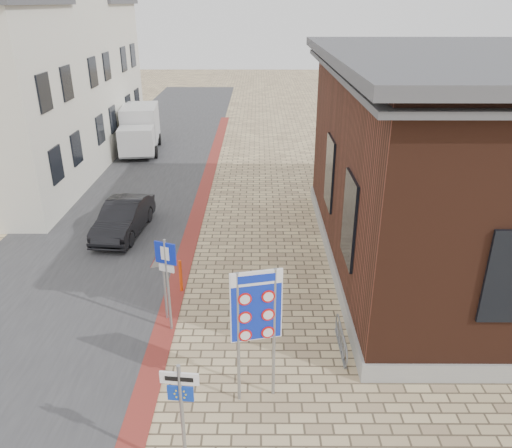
# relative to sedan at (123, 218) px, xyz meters

# --- Properties ---
(ground) EXTENTS (120.00, 120.00, 0.00)m
(ground) POSITION_rel_sedan_xyz_m (4.56, -9.12, -0.64)
(ground) COLOR tan
(ground) RESTS_ON ground
(road_strip) EXTENTS (7.00, 60.00, 0.02)m
(road_strip) POSITION_rel_sedan_xyz_m (-0.94, 5.88, -0.63)
(road_strip) COLOR #38383A
(road_strip) RESTS_ON ground
(curb_strip) EXTENTS (0.60, 40.00, 0.02)m
(curb_strip) POSITION_rel_sedan_xyz_m (2.56, 0.88, -0.62)
(curb_strip) COLOR maroon
(curb_strip) RESTS_ON ground
(townhouse_mid) EXTENTS (7.40, 6.40, 9.10)m
(townhouse_mid) POSITION_rel_sedan_xyz_m (-6.44, 8.88, 3.93)
(townhouse_mid) COLOR silver
(townhouse_mid) RESTS_ON ground
(townhouse_far) EXTENTS (7.40, 6.40, 8.30)m
(townhouse_far) POSITION_rel_sedan_xyz_m (-6.44, 14.88, 3.53)
(townhouse_far) COLOR silver
(townhouse_far) RESTS_ON ground
(bike_rack) EXTENTS (0.08, 1.80, 0.60)m
(bike_rack) POSITION_rel_sedan_xyz_m (7.21, -6.92, -0.37)
(bike_rack) COLOR slate
(bike_rack) RESTS_ON ground
(sedan) EXTENTS (1.70, 3.97, 1.27)m
(sedan) POSITION_rel_sedan_xyz_m (0.00, 0.00, 0.00)
(sedan) COLOR black
(sedan) RESTS_ON ground
(box_truck) EXTENTS (2.49, 5.05, 2.54)m
(box_truck) POSITION_rel_sedan_xyz_m (-1.82, 11.48, 0.68)
(box_truck) COLOR slate
(box_truck) RESTS_ON ground
(border_sign) EXTENTS (1.08, 0.28, 3.21)m
(border_sign) POSITION_rel_sedan_xyz_m (5.06, -8.62, 1.69)
(border_sign) COLOR gray
(border_sign) RESTS_ON ground
(essen_sign) EXTENTS (0.68, 0.11, 2.52)m
(essen_sign) POSITION_rel_sedan_xyz_m (3.76, -10.62, 1.04)
(essen_sign) COLOR gray
(essen_sign) RESTS_ON ground
(parking_sign) EXTENTS (0.56, 0.26, 2.69)m
(parking_sign) POSITION_rel_sedan_xyz_m (2.76, -6.13, 1.21)
(parking_sign) COLOR gray
(parking_sign) RESTS_ON ground
(yield_sign) EXTENTS (0.76, 0.31, 2.20)m
(yield_sign) POSITION_rel_sedan_xyz_m (2.56, -5.62, 1.03)
(yield_sign) COLOR gray
(yield_sign) RESTS_ON ground
(bollard) EXTENTS (0.10, 0.10, 1.05)m
(bollard) POSITION_rel_sedan_xyz_m (2.76, -4.18, -0.11)
(bollard) COLOR #F6460C
(bollard) RESTS_ON ground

